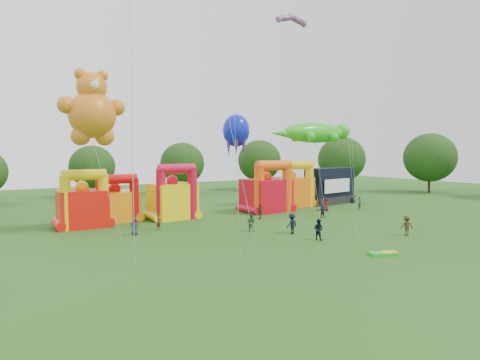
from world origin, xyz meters
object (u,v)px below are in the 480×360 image
spectator_0 (135,226)px  gecko_kite (317,155)px  spectator_4 (260,211)px  stage_trailer (330,186)px  teddy_bear_kite (97,136)px  octopus_kite (237,166)px  bouncy_castle_0 (83,205)px  bouncy_castle_2 (173,198)px

spectator_0 → gecko_kite: bearing=38.6°
spectator_4 → stage_trailer: bearing=136.2°
teddy_bear_kite → octopus_kite: (19.24, 6.18, -3.41)m
gecko_kite → octopus_kite: size_ratio=1.12×
bouncy_castle_0 → spectator_0: 7.85m
bouncy_castle_2 → octopus_kite: size_ratio=0.50×
stage_trailer → bouncy_castle_2: bearing=-176.8°
teddy_bear_kite → gecko_kite: bearing=8.9°
bouncy_castle_0 → bouncy_castle_2: bouncy_castle_2 is taller
teddy_bear_kite → spectator_0: (2.83, -2.24, -8.71)m
bouncy_castle_0 → spectator_0: (3.39, -6.91, -1.51)m
teddy_bear_kite → bouncy_castle_0: bearing=96.8°
bouncy_castle_0 → gecko_kite: size_ratio=0.42×
spectator_0 → spectator_4: 15.85m
bouncy_castle_0 → spectator_0: bearing=-63.9°
octopus_kite → spectator_4: octopus_kite is taller
stage_trailer → teddy_bear_kite: teddy_bear_kite is taller
teddy_bear_kite → octopus_kite: 20.49m
bouncy_castle_0 → gecko_kite: (32.74, 0.37, 5.13)m
gecko_kite → spectator_0: size_ratio=8.65×
octopus_kite → spectator_0: (-16.41, -8.42, -5.30)m
gecko_kite → octopus_kite: bearing=175.0°
bouncy_castle_0 → octopus_kite: 20.21m
spectator_0 → teddy_bear_kite: bearing=166.3°
gecko_kite → spectator_0: bearing=-166.1°
bouncy_castle_2 → octopus_kite: bearing=7.2°
stage_trailer → octopus_kite: octopus_kite is taller
spectator_0 → spectator_4: size_ratio=0.93×
teddy_bear_kite → bouncy_castle_2: bearing=27.1°
teddy_bear_kite → spectator_4: bearing=-1.3°
bouncy_castle_0 → spectator_4: size_ratio=3.38×
teddy_bear_kite → gecko_kite: 32.64m
bouncy_castle_0 → gecko_kite: bearing=0.6°
bouncy_castle_0 → bouncy_castle_2: bearing=1.8°
bouncy_castle_2 → teddy_bear_kite: bearing=-152.9°
spectator_0 → bouncy_castle_0: bearing=140.7°
bouncy_castle_2 → spectator_4: bouncy_castle_2 is taller
bouncy_castle_2 → gecko_kite: gecko_kite is taller
teddy_bear_kite → spectator_0: size_ratio=9.39×
stage_trailer → gecko_kite: 6.37m
gecko_kite → octopus_kite: 13.06m
gecko_kite → spectator_0: gecko_kite is taller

